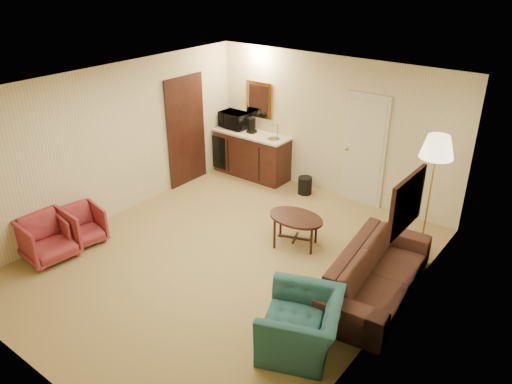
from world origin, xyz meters
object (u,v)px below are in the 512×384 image
at_px(rose_chair_near, 81,224).
at_px(rose_chair_far, 47,236).
at_px(floor_lamp, 430,193).
at_px(teal_armchair, 302,317).
at_px(coffee_table, 296,231).
at_px(sofa, 378,266).
at_px(waste_bin, 305,185).
at_px(microwave, 234,118).
at_px(coffee_maker, 252,125).
at_px(wetbar_cabinet, 252,154).

height_order(rose_chair_near, rose_chair_far, rose_chair_far).
xyz_separation_m(rose_chair_near, floor_lamp, (4.35, 3.18, 0.60)).
bearing_deg(teal_armchair, rose_chair_far, -101.70).
bearing_deg(teal_armchair, coffee_table, -166.47).
relative_size(sofa, waste_bin, 6.81).
bearing_deg(rose_chair_far, microwave, 5.67).
bearing_deg(sofa, teal_armchair, 163.62).
bearing_deg(microwave, teal_armchair, -40.83).
xyz_separation_m(coffee_table, waste_bin, (-0.90, 1.70, -0.09)).
relative_size(sofa, teal_armchair, 2.26).
relative_size(rose_chair_far, coffee_maker, 2.46).
relative_size(sofa, floor_lamp, 1.23).
bearing_deg(coffee_table, rose_chair_near, -144.16).
distance_m(teal_armchair, coffee_maker, 5.14).
xyz_separation_m(teal_armchair, microwave, (-4.05, 3.69, 0.68)).
xyz_separation_m(teal_armchair, coffee_table, (-1.30, 1.85, -0.18)).
height_order(floor_lamp, waste_bin, floor_lamp).
bearing_deg(wetbar_cabinet, teal_armchair, -45.56).
distance_m(wetbar_cabinet, rose_chair_far, 4.35).
distance_m(rose_chair_near, coffee_table, 3.39).
bearing_deg(wetbar_cabinet, coffee_maker, 124.38).
distance_m(wetbar_cabinet, rose_chair_near, 3.79).
bearing_deg(coffee_maker, sofa, -37.30).
bearing_deg(floor_lamp, teal_armchair, -95.63).
relative_size(floor_lamp, microwave, 3.13).
bearing_deg(rose_chair_far, teal_armchair, -74.53).
distance_m(teal_armchair, rose_chair_far, 4.11).
distance_m(microwave, coffee_maker, 0.49).
height_order(wetbar_cabinet, rose_chair_far, wetbar_cabinet).
bearing_deg(microwave, sofa, -25.63).
bearing_deg(sofa, wetbar_cabinet, 53.85).
bearing_deg(floor_lamp, sofa, -91.84).
distance_m(rose_chair_near, microwave, 3.90).
height_order(floor_lamp, coffee_maker, floor_lamp).
relative_size(teal_armchair, floor_lamp, 0.54).
bearing_deg(rose_chair_far, coffee_table, -41.45).
bearing_deg(rose_chair_far, coffee_maker, -0.69).
height_order(wetbar_cabinet, waste_bin, wetbar_cabinet).
xyz_separation_m(floor_lamp, coffee_maker, (-3.87, 0.60, 0.14)).
bearing_deg(floor_lamp, waste_bin, 168.54).
height_order(waste_bin, microwave, microwave).
bearing_deg(wetbar_cabinet, rose_chair_far, -96.60).
relative_size(wetbar_cabinet, rose_chair_near, 2.51).
bearing_deg(rose_chair_far, wetbar_cabinet, -0.93).
relative_size(teal_armchair, rose_chair_far, 1.35).
xyz_separation_m(teal_armchair, rose_chair_near, (-4.05, -0.13, -0.11)).
xyz_separation_m(rose_chair_near, microwave, (0.00, 3.82, 0.79)).
bearing_deg(waste_bin, rose_chair_far, -113.52).
xyz_separation_m(sofa, coffee_maker, (-3.82, 2.16, 0.63)).
bearing_deg(rose_chair_far, floor_lamp, -43.62).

